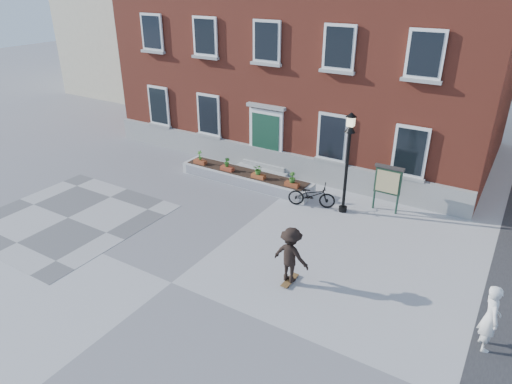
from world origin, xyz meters
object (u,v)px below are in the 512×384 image
Objects in this scene: bystander at (490,318)px; skateboarder at (291,255)px; lamp_post at (348,150)px; bicycle at (312,195)px; notice_board at (388,181)px.

skateboarder is at bearing 70.72° from bystander.
lamp_post is 5.33m from skateboarder.
bystander is 0.46× the size of lamp_post.
bicycle is 1.03× the size of bystander.
lamp_post is 2.10× the size of notice_board.
bicycle is at bearing -168.15° from lamp_post.
lamp_post is at bearing -147.26° from notice_board.
notice_board is (-4.29, 5.77, 0.36)m from bystander.
bystander is 5.29m from skateboarder.
lamp_post is 2.06m from notice_board.
bystander is at bearing -53.35° from notice_board.
notice_board is (2.59, 1.13, 0.78)m from bicycle.
notice_board reaches higher than bystander.
skateboarder is (-1.00, -5.95, -0.32)m from notice_board.
bystander is at bearing -142.35° from bicycle.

